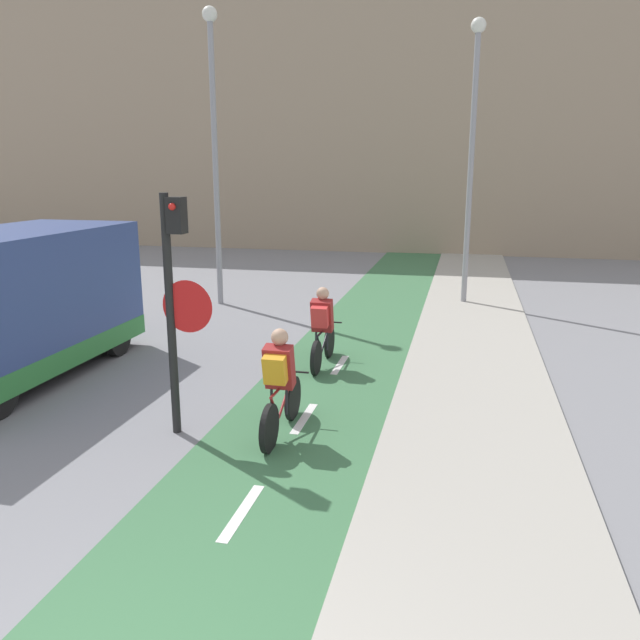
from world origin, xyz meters
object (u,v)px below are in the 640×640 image
van (9,308)px  cyclist_near (280,385)px  street_lamp_sidewalk (473,136)px  cyclist_far (322,329)px  traffic_light_pole (175,289)px  street_lamp_far (214,130)px

van → cyclist_near: bearing=-14.1°
street_lamp_sidewalk → cyclist_far: 7.40m
cyclist_near → cyclist_far: 2.99m
cyclist_near → van: 5.13m
traffic_light_pole → street_lamp_far: street_lamp_far is taller
traffic_light_pole → cyclist_far: 3.59m
street_lamp_sidewalk → traffic_light_pole: bearing=-110.9°
traffic_light_pole → cyclist_far: traffic_light_pole is taller
cyclist_far → traffic_light_pole: bearing=-110.1°
cyclist_near → van: van is taller
cyclist_far → van: (-4.83, -1.75, 0.50)m
cyclist_near → cyclist_far: (-0.13, 2.99, -0.01)m
street_lamp_far → cyclist_near: (3.90, -7.59, -3.61)m
traffic_light_pole → cyclist_near: (1.29, 0.18, -1.23)m
cyclist_near → cyclist_far: size_ratio=1.02×
cyclist_far → street_lamp_far: bearing=129.3°
traffic_light_pole → cyclist_near: size_ratio=1.85×
street_lamp_far → cyclist_far: (3.76, -4.60, -3.62)m
street_lamp_far → cyclist_near: 9.26m
street_lamp_sidewalk → van: bearing=-132.6°
traffic_light_pole → street_lamp_far: (-2.61, 7.77, 2.38)m
street_lamp_far → street_lamp_sidewalk: street_lamp_far is taller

